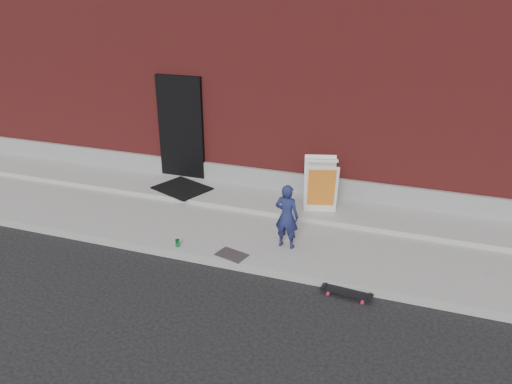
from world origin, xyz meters
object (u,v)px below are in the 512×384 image
at_px(skateboard, 346,293).
at_px(pizza_sign, 321,185).
at_px(soda_can, 177,243).
at_px(child, 287,216).

height_order(skateboard, pizza_sign, pizza_sign).
height_order(pizza_sign, soda_can, pizza_sign).
height_order(child, skateboard, child).
xyz_separation_m(child, soda_can, (-1.75, -0.63, -0.50)).
xyz_separation_m(child, pizza_sign, (0.26, 1.44, 0.04)).
bearing_deg(skateboard, pizza_sign, 112.01).
bearing_deg(soda_can, pizza_sign, 45.85).
distance_m(skateboard, pizza_sign, 2.64).
distance_m(child, pizza_sign, 1.46).
height_order(skateboard, soda_can, soda_can).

